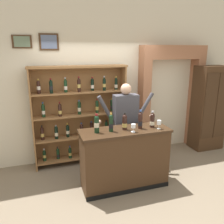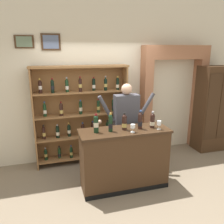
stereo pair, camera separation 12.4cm
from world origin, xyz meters
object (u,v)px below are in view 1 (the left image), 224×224
Objects in this scene: tasting_bottle_prosecco at (111,123)px; shopkeeper at (126,118)px; tasting_bottle_brunello at (152,120)px; wine_glass_left at (159,123)px; tasting_bottle_vin_santo at (97,124)px; side_cabinet at (209,108)px; tasting_counter at (124,158)px; tasting_bottle_grappa at (125,122)px; tasting_bottle_chianti at (140,120)px; wine_glass_right at (133,126)px; wine_shelf at (80,113)px.

shopkeeper is at bearing 49.13° from tasting_bottle_prosecco.
tasting_bottle_prosecco is 0.74m from tasting_bottle_brunello.
wine_glass_left is at bearing -59.37° from tasting_bottle_brunello.
tasting_bottle_vin_santo is 1.05m from wine_glass_left.
tasting_bottle_vin_santo is at bearing -143.45° from shopkeeper.
tasting_counter is at bearing -159.12° from side_cabinet.
tasting_bottle_grappa is at bearing -159.37° from side_cabinet.
tasting_counter is at bearing 166.95° from wine_glass_left.
tasting_bottle_chianti reaches higher than tasting_bottle_prosecco.
tasting_bottle_vin_santo is (-2.98, -0.94, 0.20)m from side_cabinet.
tasting_bottle_brunello is at bearing -1.60° from tasting_bottle_vin_santo.
wine_glass_left is (0.35, -0.66, 0.06)m from shopkeeper.
tasting_bottle_vin_santo is at bearing 176.44° from tasting_bottle_prosecco.
tasting_counter is 5.32× the size of tasting_bottle_brunello.
tasting_bottle_prosecco is at bearing 171.10° from wine_glass_left.
tasting_bottle_brunello is at bearing -0.96° from tasting_bottle_prosecco.
tasting_bottle_chianti is 0.23m from tasting_bottle_brunello.
wine_glass_right is at bearing -15.40° from tasting_bottle_vin_santo.
shopkeeper is 11.68× the size of wine_glass_left.
tasting_bottle_vin_santo is 1.06× the size of tasting_bottle_grappa.
wine_shelf is 1.35× the size of tasting_counter.
tasting_bottle_prosecco is (-2.75, -0.96, 0.20)m from side_cabinet.
side_cabinet is 2.92m from tasting_bottle_prosecco.
tasting_bottle_vin_santo is 0.48m from tasting_bottle_grappa.
side_cabinet is 3.14m from tasting_bottle_vin_santo.
shopkeeper is at bearing 95.53° from tasting_bottle_chianti.
shopkeeper reaches higher than tasting_bottle_vin_santo.
wine_glass_right is at bearing -100.65° from shopkeeper.
wine_shelf reaches higher than wine_glass_left.
tasting_bottle_brunello is at bearing -3.25° from tasting_bottle_grappa.
tasting_bottle_grappa is at bearing -112.70° from shopkeeper.
wine_glass_right is at bearing -178.13° from wine_glass_left.
tasting_bottle_vin_santo reaches higher than tasting_bottle_brunello.
tasting_bottle_chianti is at bearing -1.78° from tasting_bottle_prosecco.
tasting_bottle_grappa is 0.50m from tasting_bottle_brunello.
wine_shelf is at bearing 115.62° from tasting_bottle_grappa.
tasting_bottle_vin_santo is 0.75m from tasting_bottle_chianti.
wine_glass_right is (-0.18, -0.13, -0.05)m from tasting_bottle_chianti.
wine_glass_right is at bearing -63.91° from wine_shelf.
tasting_bottle_prosecco is 0.97× the size of tasting_bottle_chianti.
tasting_bottle_prosecco is 1.06× the size of tasting_bottle_grappa.
wine_shelf reaches higher than wine_glass_right.
tasting_bottle_vin_santo reaches higher than tasting_counter.
tasting_bottle_prosecco is 0.51m from tasting_bottle_chianti.
tasting_bottle_vin_santo is 0.59m from wine_glass_right.
shopkeeper is 0.56m from tasting_bottle_grappa.
tasting_bottle_prosecco is at bearing -130.87° from shopkeeper.
tasting_bottle_prosecco is 2.32× the size of wine_glass_right.
wine_shelf is 1.15m from tasting_bottle_vin_santo.
wine_shelf is 6.94× the size of tasting_bottle_grappa.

